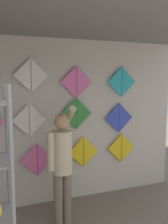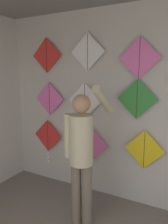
# 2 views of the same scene
# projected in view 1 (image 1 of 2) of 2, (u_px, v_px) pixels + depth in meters

# --- Properties ---
(back_panel) EXTENTS (4.54, 0.06, 2.80)m
(back_panel) POSITION_uv_depth(u_px,v_px,m) (57.00, 122.00, 4.28)
(back_panel) COLOR beige
(back_panel) RESTS_ON ground
(ceiling_slab) EXTENTS (4.54, 4.20, 0.04)m
(ceiling_slab) POSITION_uv_depth(u_px,v_px,m) (98.00, 9.00, 2.49)
(ceiling_slab) COLOR gray
(shopkeeper) EXTENTS (0.44, 0.63, 1.76)m
(shopkeeper) POSITION_uv_depth(u_px,v_px,m) (62.00, 160.00, 3.53)
(shopkeeper) COLOR #726656
(shopkeeper) RESTS_ON ground
(kite_1) EXTENTS (0.55, 0.01, 0.55)m
(kite_1) POSITION_uv_depth(u_px,v_px,m) (38.00, 160.00, 4.14)
(kite_1) COLOR pink
(kite_2) EXTENTS (0.55, 0.01, 0.55)m
(kite_2) POSITION_uv_depth(u_px,v_px,m) (83.00, 152.00, 4.42)
(kite_2) COLOR yellow
(kite_3) EXTENTS (0.55, 0.01, 0.55)m
(kite_3) POSITION_uv_depth(u_px,v_px,m) (121.00, 148.00, 4.68)
(kite_3) COLOR yellow
(kite_5) EXTENTS (0.55, 0.01, 0.55)m
(kite_5) POSITION_uv_depth(u_px,v_px,m) (29.00, 120.00, 4.02)
(kite_5) COLOR white
(kite_6) EXTENTS (0.55, 0.01, 0.55)m
(kite_6) POSITION_uv_depth(u_px,v_px,m) (76.00, 114.00, 4.29)
(kite_6) COLOR #338C38
(kite_7) EXTENTS (0.55, 0.01, 0.55)m
(kite_7) POSITION_uv_depth(u_px,v_px,m) (119.00, 118.00, 4.59)
(kite_7) COLOR blue
(kite_9) EXTENTS (0.55, 0.01, 0.55)m
(kite_9) POSITION_uv_depth(u_px,v_px,m) (31.00, 75.00, 3.94)
(kite_9) COLOR white
(kite_10) EXTENTS (0.55, 0.01, 0.55)m
(kite_10) POSITION_uv_depth(u_px,v_px,m) (77.00, 82.00, 4.22)
(kite_10) COLOR pink
(kite_11) EXTENTS (0.55, 0.01, 0.55)m
(kite_11) POSITION_uv_depth(u_px,v_px,m) (122.00, 82.00, 4.52)
(kite_11) COLOR #28B2C6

